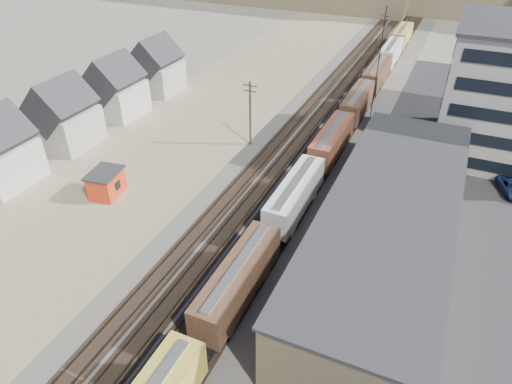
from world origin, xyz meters
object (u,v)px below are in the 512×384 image
at_px(maintenance_shed, 106,183).
at_px(utility_pole_north, 250,113).
at_px(freight_train, 346,120).
at_px(parked_car_blue, 512,188).

bearing_deg(maintenance_shed, utility_pole_north, 61.25).
distance_m(utility_pole_north, maintenance_shed, 22.94).
height_order(utility_pole_north, maintenance_shed, utility_pole_north).
relative_size(freight_train, maintenance_shed, 23.52).
bearing_deg(parked_car_blue, maintenance_shed, -175.98).
bearing_deg(utility_pole_north, maintenance_shed, -118.75).
bearing_deg(maintenance_shed, freight_train, 50.86).
distance_m(freight_train, parked_car_blue, 25.01).
height_order(utility_pole_north, parked_car_blue, utility_pole_north).
bearing_deg(freight_train, utility_pole_north, -144.90).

